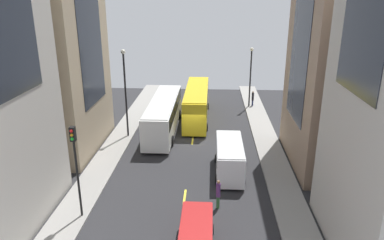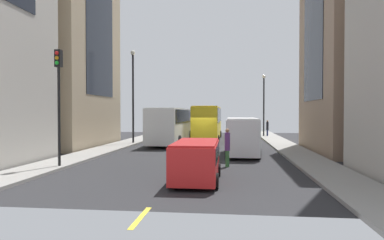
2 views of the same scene
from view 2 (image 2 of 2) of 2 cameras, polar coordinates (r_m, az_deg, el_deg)
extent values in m
plane|color=#28282B|center=(30.38, 1.72, -4.33)|extent=(40.82, 40.82, 0.00)
cube|color=gray|center=(31.78, -11.40, -3.97)|extent=(2.37, 44.00, 0.15)
cube|color=gray|center=(30.64, 15.35, -4.18)|extent=(2.37, 44.00, 0.15)
cube|color=yellow|center=(9.90, -8.67, -15.95)|extent=(0.16, 2.00, 0.01)
cube|color=yellow|center=(20.00, -0.76, -7.19)|extent=(0.16, 2.00, 0.01)
cube|color=yellow|center=(30.38, 1.72, -4.32)|extent=(0.16, 2.00, 0.01)
cube|color=yellow|center=(40.81, 2.93, -2.90)|extent=(0.16, 2.00, 0.01)
cube|color=yellow|center=(51.28, 3.64, -2.07)|extent=(0.16, 2.00, 0.01)
cube|color=tan|center=(32.57, -21.94, 13.25)|extent=(7.99, 10.62, 19.55)
cube|color=#1E232D|center=(32.57, -21.94, 13.25)|extent=(8.07, 5.84, 10.75)
cube|color=#937760|center=(28.73, 28.80, 12.37)|extent=(9.08, 10.16, 17.13)
cube|color=#1E232D|center=(28.73, 28.80, 12.37)|extent=(9.17, 5.59, 9.42)
cube|color=silver|center=(33.30, -3.33, -0.78)|extent=(2.55, 13.00, 3.00)
cube|color=black|center=(33.28, -3.33, 0.68)|extent=(2.60, 11.96, 1.20)
cube|color=beige|center=(33.28, -3.33, 1.87)|extent=(2.45, 12.48, 0.08)
cylinder|color=black|center=(37.53, -4.05, -2.51)|extent=(0.46, 1.00, 1.00)
cylinder|color=black|center=(37.18, -0.49, -2.54)|extent=(0.46, 1.00, 1.00)
cylinder|color=black|center=(29.66, -6.89, -3.50)|extent=(0.46, 1.00, 1.00)
cylinder|color=black|center=(29.22, -2.40, -3.56)|extent=(0.46, 1.00, 1.00)
cube|color=yellow|center=(36.92, 2.74, -0.46)|extent=(2.45, 12.24, 3.30)
cube|color=black|center=(36.91, 2.74, 0.87)|extent=(2.50, 11.26, 1.48)
cube|color=gold|center=(36.91, 2.74, 2.17)|extent=(2.35, 11.75, 0.08)
cylinder|color=black|center=(40.86, 1.50, -2.37)|extent=(0.44, 0.76, 0.76)
cylinder|color=black|center=(40.73, 4.66, -2.39)|extent=(0.44, 0.76, 0.76)
cylinder|color=black|center=(33.32, 0.38, -3.18)|extent=(0.44, 0.76, 0.76)
cylinder|color=black|center=(33.16, 4.26, -3.21)|extent=(0.44, 0.76, 0.76)
cube|color=white|center=(23.55, 8.39, -2.65)|extent=(2.05, 5.96, 2.30)
cube|color=black|center=(23.51, 8.39, -0.82)|extent=(2.09, 5.49, 0.69)
cube|color=silver|center=(23.50, 8.40, 0.24)|extent=(1.97, 5.73, 0.08)
cylinder|color=black|center=(25.46, 6.11, -4.59)|extent=(0.37, 0.72, 0.72)
cylinder|color=black|center=(25.52, 10.36, -4.59)|extent=(0.37, 0.72, 0.72)
cylinder|color=black|center=(21.79, 6.06, -5.57)|extent=(0.37, 0.72, 0.72)
cylinder|color=black|center=(21.86, 11.03, -5.56)|extent=(0.37, 0.72, 0.72)
cube|color=red|center=(14.47, 0.74, -6.83)|extent=(1.80, 4.23, 1.47)
cube|color=black|center=(14.42, 0.74, -5.35)|extent=(1.83, 3.89, 0.62)
cube|color=#A91A1A|center=(14.38, 0.74, -3.78)|extent=(1.72, 4.06, 0.08)
cylinder|color=black|center=(15.94, -1.78, -8.24)|extent=(0.32, 0.62, 0.62)
cylinder|color=black|center=(15.80, 4.23, -8.33)|extent=(0.32, 0.62, 0.62)
cylinder|color=black|center=(13.39, -3.40, -10.06)|extent=(0.32, 0.62, 0.62)
cylinder|color=black|center=(13.22, 3.79, -10.21)|extent=(0.32, 0.62, 0.62)
cylinder|color=#336B38|center=(18.51, 5.97, -6.51)|extent=(0.22, 0.22, 0.89)
cylinder|color=#593372|center=(18.41, 5.98, -3.64)|extent=(0.29, 0.29, 0.97)
sphere|color=#8C6647|center=(18.36, 5.98, -1.78)|extent=(0.22, 0.22, 0.22)
cylinder|color=navy|center=(42.14, 12.59, -2.13)|extent=(0.21, 0.21, 0.70)
cylinder|color=black|center=(42.10, 12.60, -0.98)|extent=(0.28, 0.28, 0.98)
sphere|color=#8C6647|center=(42.08, 12.60, -0.17)|extent=(0.21, 0.21, 0.21)
cylinder|color=black|center=(19.02, -21.50, 0.55)|extent=(0.14, 0.14, 5.17)
cube|color=black|center=(19.24, -21.57, 9.63)|extent=(0.32, 0.32, 0.90)
sphere|color=red|center=(19.12, -21.83, 10.44)|extent=(0.20, 0.20, 0.20)
sphere|color=orange|center=(19.08, -21.82, 9.69)|extent=(0.20, 0.20, 0.20)
sphere|color=green|center=(19.05, -21.82, 8.94)|extent=(0.20, 0.20, 0.20)
cylinder|color=black|center=(32.10, -9.91, 3.55)|extent=(0.18, 0.18, 8.21)
sphere|color=silver|center=(32.56, -9.93, 11.11)|extent=(0.44, 0.44, 0.44)
cylinder|color=black|center=(41.77, 12.01, 2.16)|extent=(0.18, 0.18, 6.99)
sphere|color=silver|center=(41.99, 12.03, 7.18)|extent=(0.44, 0.44, 0.44)
camera|label=1|loc=(11.17, -161.31, 73.16)|focal=34.09mm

